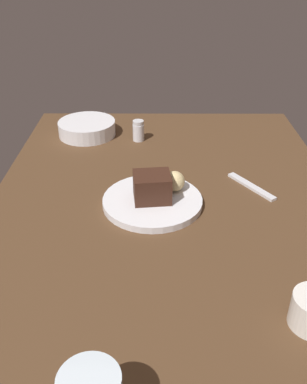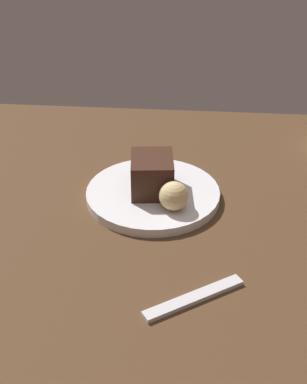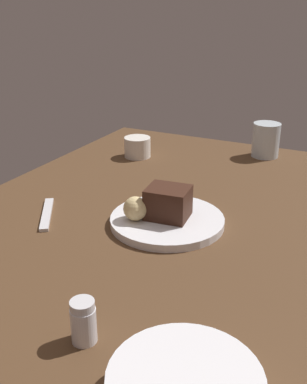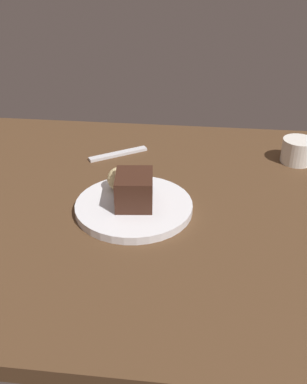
# 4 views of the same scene
# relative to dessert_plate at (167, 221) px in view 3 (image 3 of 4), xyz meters

# --- Properties ---
(dining_table) EXTENTS (1.20, 0.84, 0.03)m
(dining_table) POSITION_rel_dessert_plate_xyz_m (-0.02, -0.04, -0.02)
(dining_table) COLOR #4C331E
(dining_table) RESTS_ON ground
(dessert_plate) EXTENTS (0.23, 0.23, 0.02)m
(dessert_plate) POSITION_rel_dessert_plate_xyz_m (0.00, 0.00, 0.00)
(dessert_plate) COLOR silver
(dessert_plate) RESTS_ON dining_table
(chocolate_cake_slice) EXTENTS (0.08, 0.09, 0.06)m
(chocolate_cake_slice) POSITION_rel_dessert_plate_xyz_m (-0.00, 0.00, 0.04)
(chocolate_cake_slice) COLOR #381E14
(chocolate_cake_slice) RESTS_ON dessert_plate
(bread_roll) EXTENTS (0.05, 0.05, 0.05)m
(bread_roll) POSITION_rel_dessert_plate_xyz_m (0.04, -0.05, 0.03)
(bread_roll) COLOR #DBC184
(bread_roll) RESTS_ON dessert_plate
(salt_shaker) EXTENTS (0.03, 0.03, 0.06)m
(salt_shaker) POSITION_rel_dessert_plate_xyz_m (0.36, 0.04, 0.02)
(salt_shaker) COLOR silver
(salt_shaker) RESTS_ON dining_table
(water_glass) EXTENTS (0.08, 0.08, 0.10)m
(water_glass) POSITION_rel_dessert_plate_xyz_m (-0.52, 0.07, 0.04)
(water_glass) COLOR silver
(water_glass) RESTS_ON dining_table
(coffee_cup) EXTENTS (0.08, 0.08, 0.06)m
(coffee_cup) POSITION_rel_dessert_plate_xyz_m (-0.35, -0.26, 0.02)
(coffee_cup) COLOR silver
(coffee_cup) RESTS_ON dining_table
(dessert_spoon) EXTENTS (0.13, 0.10, 0.01)m
(dessert_spoon) POSITION_rel_dessert_plate_xyz_m (0.08, -0.24, -0.00)
(dessert_spoon) COLOR silver
(dessert_spoon) RESTS_ON dining_table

